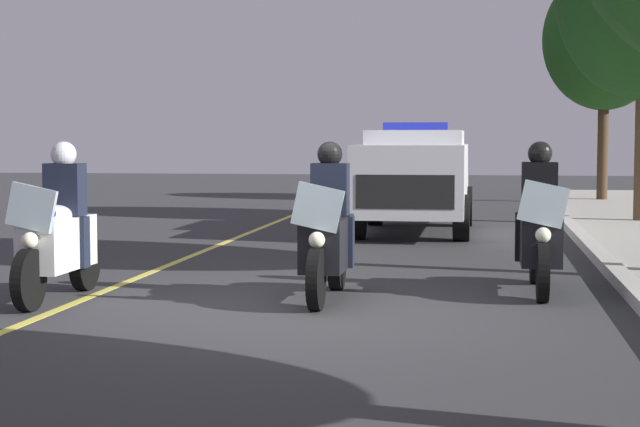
{
  "coord_description": "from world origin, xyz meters",
  "views": [
    {
      "loc": [
        10.49,
        1.83,
        1.75
      ],
      "look_at": [
        -1.2,
        0.0,
        0.9
      ],
      "focal_mm": 58.68,
      "sensor_mm": 36.0,
      "label": 1
    }
  ],
  "objects_px": {
    "tree_behind_suv": "(605,40)",
    "police_motorcycle_lead_left": "(58,236)",
    "police_motorcycle_lead_right": "(327,235)",
    "police_motorcycle_trailing": "(540,231)",
    "police_suv": "(415,175)"
  },
  "relations": [
    {
      "from": "police_motorcycle_trailing",
      "to": "police_suv",
      "type": "bearing_deg",
      "value": -165.66
    },
    {
      "from": "police_suv",
      "to": "tree_behind_suv",
      "type": "xyz_separation_m",
      "value": [
        -9.78,
        4.46,
        3.35
      ]
    },
    {
      "from": "police_motorcycle_lead_right",
      "to": "tree_behind_suv",
      "type": "xyz_separation_m",
      "value": [
        -18.09,
        4.87,
        3.71
      ]
    },
    {
      "from": "police_suv",
      "to": "police_motorcycle_trailing",
      "type": "bearing_deg",
      "value": 14.34
    },
    {
      "from": "police_motorcycle_lead_right",
      "to": "police_suv",
      "type": "distance_m",
      "value": 8.34
    },
    {
      "from": "police_motorcycle_lead_left",
      "to": "tree_behind_suv",
      "type": "height_order",
      "value": "tree_behind_suv"
    },
    {
      "from": "tree_behind_suv",
      "to": "police_motorcycle_lead_left",
      "type": "bearing_deg",
      "value": -22.61
    },
    {
      "from": "police_motorcycle_lead_left",
      "to": "police_motorcycle_trailing",
      "type": "height_order",
      "value": "same"
    },
    {
      "from": "police_motorcycle_lead_left",
      "to": "police_suv",
      "type": "xyz_separation_m",
      "value": [
        -8.82,
        3.28,
        0.37
      ]
    },
    {
      "from": "police_motorcycle_lead_left",
      "to": "police_motorcycle_lead_right",
      "type": "distance_m",
      "value": 2.91
    },
    {
      "from": "police_motorcycle_lead_left",
      "to": "police_motorcycle_trailing",
      "type": "relative_size",
      "value": 1.0
    },
    {
      "from": "police_motorcycle_lead_right",
      "to": "police_motorcycle_trailing",
      "type": "bearing_deg",
      "value": 111.22
    },
    {
      "from": "police_motorcycle_lead_right",
      "to": "police_motorcycle_trailing",
      "type": "height_order",
      "value": "same"
    },
    {
      "from": "police_motorcycle_lead_left",
      "to": "police_motorcycle_trailing",
      "type": "distance_m",
      "value": 5.36
    },
    {
      "from": "police_motorcycle_lead_left",
      "to": "police_suv",
      "type": "bearing_deg",
      "value": 159.59
    }
  ]
}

